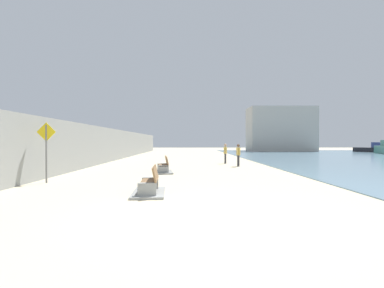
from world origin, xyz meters
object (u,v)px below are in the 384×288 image
at_px(bench_near, 150,187).
at_px(person_standing, 225,152).
at_px(person_walking, 238,153).
at_px(pedestrian_sign, 46,145).
at_px(boat_far_left, 377,149).
at_px(bench_far, 163,169).

xyz_separation_m(bench_near, person_standing, (4.50, 13.57, 0.74)).
distance_m(person_walking, pedestrian_sign, 13.00).
height_order(boat_far_left, pedestrian_sign, pedestrian_sign).
xyz_separation_m(person_standing, pedestrian_sign, (-9.45, -10.85, 0.71)).
xyz_separation_m(bench_far, person_walking, (5.21, 4.09, 0.73)).
height_order(person_walking, boat_far_left, boat_far_left).
distance_m(boat_far_left, pedestrian_sign, 51.32).
bearing_deg(boat_far_left, bench_far, -137.91).
bearing_deg(person_standing, person_walking, -77.06).
bearing_deg(pedestrian_sign, bench_far, 40.31).
distance_m(bench_near, boat_far_left, 49.73).
height_order(bench_far, pedestrian_sign, pedestrian_sign).
bearing_deg(bench_near, person_walking, 64.95).
bearing_deg(pedestrian_sign, person_walking, 39.19).
relative_size(person_standing, pedestrian_sign, 0.62).
height_order(person_standing, boat_far_left, boat_far_left).
bearing_deg(pedestrian_sign, bench_near, -28.79).
relative_size(bench_far, person_standing, 1.33).
height_order(person_walking, person_standing, person_standing).
bearing_deg(person_walking, person_standing, 102.94).
xyz_separation_m(boat_far_left, pedestrian_sign, (-38.21, -34.25, 1.03)).
xyz_separation_m(bench_near, person_walking, (5.10, 10.92, 0.73)).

